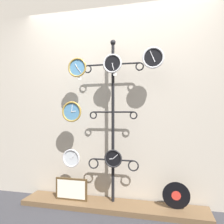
{
  "coord_description": "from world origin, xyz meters",
  "views": [
    {
      "loc": [
        0.61,
        -2.15,
        1.13
      ],
      "look_at": [
        0.0,
        0.36,
        1.14
      ],
      "focal_mm": 35.0,
      "sensor_mm": 36.0,
      "label": 1
    }
  ],
  "objects_px": {
    "clock_middle_left": "(72,112)",
    "vinyl_record": "(176,196)",
    "clock_top_left": "(77,68)",
    "display_stand": "(113,147)",
    "picture_frame": "(71,189)",
    "clock_top_center": "(112,64)",
    "clock_top_right": "(153,58)",
    "clock_bottom_center": "(113,158)",
    "clock_bottom_left": "(71,158)"
  },
  "relations": [
    {
      "from": "display_stand",
      "to": "picture_frame",
      "type": "distance_m",
      "value": 0.74
    },
    {
      "from": "clock_top_left",
      "to": "vinyl_record",
      "type": "height_order",
      "value": "clock_top_left"
    },
    {
      "from": "clock_top_right",
      "to": "clock_bottom_center",
      "type": "relative_size",
      "value": 1.13
    },
    {
      "from": "clock_top_center",
      "to": "clock_top_right",
      "type": "xyz_separation_m",
      "value": [
        0.47,
        -0.03,
        0.03
      ]
    },
    {
      "from": "clock_top_right",
      "to": "clock_bottom_left",
      "type": "height_order",
      "value": "clock_top_right"
    },
    {
      "from": "picture_frame",
      "to": "clock_bottom_left",
      "type": "bearing_deg",
      "value": -66.08
    },
    {
      "from": "display_stand",
      "to": "picture_frame",
      "type": "height_order",
      "value": "display_stand"
    },
    {
      "from": "clock_top_left",
      "to": "vinyl_record",
      "type": "distance_m",
      "value": 1.86
    },
    {
      "from": "clock_middle_left",
      "to": "clock_bottom_center",
      "type": "distance_m",
      "value": 0.75
    },
    {
      "from": "clock_top_center",
      "to": "clock_middle_left",
      "type": "distance_m",
      "value": 0.75
    },
    {
      "from": "clock_bottom_left",
      "to": "clock_bottom_center",
      "type": "distance_m",
      "value": 0.52
    },
    {
      "from": "clock_bottom_left",
      "to": "vinyl_record",
      "type": "distance_m",
      "value": 1.28
    },
    {
      "from": "clock_top_right",
      "to": "clock_middle_left",
      "type": "bearing_deg",
      "value": 179.68
    },
    {
      "from": "clock_top_left",
      "to": "picture_frame",
      "type": "distance_m",
      "value": 1.48
    },
    {
      "from": "clock_top_center",
      "to": "picture_frame",
      "type": "bearing_deg",
      "value": 179.9
    },
    {
      "from": "clock_middle_left",
      "to": "vinyl_record",
      "type": "xyz_separation_m",
      "value": [
        1.22,
        0.07,
        -0.93
      ]
    },
    {
      "from": "clock_top_right",
      "to": "picture_frame",
      "type": "relative_size",
      "value": 0.6
    },
    {
      "from": "clock_middle_left",
      "to": "clock_bottom_left",
      "type": "relative_size",
      "value": 1.13
    },
    {
      "from": "clock_top_left",
      "to": "vinyl_record",
      "type": "relative_size",
      "value": 0.78
    },
    {
      "from": "clock_top_left",
      "to": "clock_top_center",
      "type": "relative_size",
      "value": 1.04
    },
    {
      "from": "display_stand",
      "to": "clock_top_left",
      "type": "height_order",
      "value": "display_stand"
    },
    {
      "from": "clock_top_center",
      "to": "clock_bottom_center",
      "type": "bearing_deg",
      "value": 1.56
    },
    {
      "from": "clock_top_left",
      "to": "picture_frame",
      "type": "relative_size",
      "value": 0.58
    },
    {
      "from": "clock_bottom_center",
      "to": "vinyl_record",
      "type": "relative_size",
      "value": 0.71
    },
    {
      "from": "display_stand",
      "to": "clock_bottom_left",
      "type": "bearing_deg",
      "value": -167.48
    },
    {
      "from": "clock_bottom_left",
      "to": "clock_top_right",
      "type": "bearing_deg",
      "value": -0.28
    },
    {
      "from": "clock_top_left",
      "to": "clock_top_right",
      "type": "relative_size",
      "value": 0.97
    },
    {
      "from": "clock_top_left",
      "to": "clock_top_center",
      "type": "bearing_deg",
      "value": 3.33
    },
    {
      "from": "vinyl_record",
      "to": "clock_bottom_left",
      "type": "bearing_deg",
      "value": -176.85
    },
    {
      "from": "clock_middle_left",
      "to": "clock_bottom_left",
      "type": "distance_m",
      "value": 0.56
    },
    {
      "from": "display_stand",
      "to": "picture_frame",
      "type": "xyz_separation_m",
      "value": [
        -0.51,
        -0.08,
        -0.53
      ]
    },
    {
      "from": "clock_top_right",
      "to": "clock_bottom_center",
      "type": "bearing_deg",
      "value": 176.35
    },
    {
      "from": "display_stand",
      "to": "clock_middle_left",
      "type": "bearing_deg",
      "value": -167.38
    },
    {
      "from": "display_stand",
      "to": "clock_top_center",
      "type": "height_order",
      "value": "display_stand"
    },
    {
      "from": "clock_bottom_left",
      "to": "clock_bottom_center",
      "type": "xyz_separation_m",
      "value": [
        0.52,
        0.02,
        0.02
      ]
    },
    {
      "from": "picture_frame",
      "to": "clock_top_left",
      "type": "bearing_deg",
      "value": -16.12
    },
    {
      "from": "display_stand",
      "to": "vinyl_record",
      "type": "xyz_separation_m",
      "value": [
        0.73,
        -0.04,
        -0.51
      ]
    },
    {
      "from": "clock_top_center",
      "to": "clock_middle_left",
      "type": "relative_size",
      "value": 0.9
    },
    {
      "from": "clock_bottom_left",
      "to": "picture_frame",
      "type": "xyz_separation_m",
      "value": [
        -0.01,
        0.03,
        -0.38
      ]
    },
    {
      "from": "clock_top_center",
      "to": "clock_top_right",
      "type": "relative_size",
      "value": 0.93
    },
    {
      "from": "display_stand",
      "to": "clock_top_right",
      "type": "distance_m",
      "value": 1.13
    },
    {
      "from": "clock_top_right",
      "to": "clock_bottom_center",
      "type": "height_order",
      "value": "clock_top_right"
    },
    {
      "from": "clock_middle_left",
      "to": "display_stand",
      "type": "bearing_deg",
      "value": 12.62
    },
    {
      "from": "display_stand",
      "to": "clock_top_center",
      "type": "xyz_separation_m",
      "value": [
        0.01,
        -0.09,
        0.98
      ]
    },
    {
      "from": "clock_top_right",
      "to": "clock_bottom_left",
      "type": "distance_m",
      "value": 1.52
    },
    {
      "from": "clock_top_center",
      "to": "clock_middle_left",
      "type": "height_order",
      "value": "clock_top_center"
    },
    {
      "from": "clock_top_center",
      "to": "vinyl_record",
      "type": "relative_size",
      "value": 0.75
    },
    {
      "from": "clock_top_left",
      "to": "clock_middle_left",
      "type": "bearing_deg",
      "value": 179.03
    },
    {
      "from": "clock_top_left",
      "to": "clock_middle_left",
      "type": "xyz_separation_m",
      "value": [
        -0.07,
        0.0,
        -0.53
      ]
    },
    {
      "from": "display_stand",
      "to": "clock_top_right",
      "type": "height_order",
      "value": "display_stand"
    }
  ]
}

